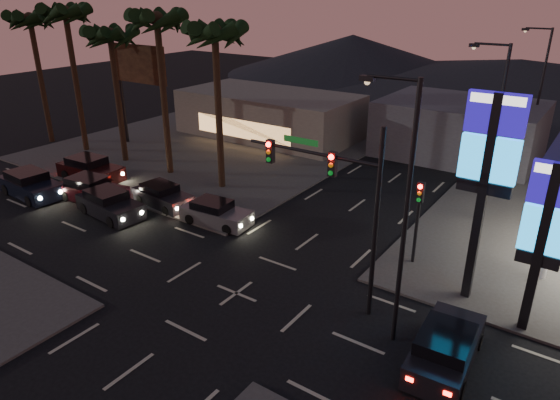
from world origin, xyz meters
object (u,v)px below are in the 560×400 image
Objects in this scene: car_lane_a_front at (109,204)px; suv_station at (446,348)px; car_lane_a_mid at (91,190)px; car_lane_b_front at (216,213)px; car_lane_b_rear at (90,169)px; traffic_signal_mast at (337,189)px; car_lane_a_rear at (30,185)px; car_lane_b_mid at (162,196)px; pylon_sign_tall at (489,159)px; pylon_sign_short at (546,224)px.

car_lane_a_front is 1.04× the size of suv_station.
car_lane_b_front is (8.83, 1.90, -0.08)m from car_lane_a_mid.
suv_station reaches higher than car_lane_b_front.
car_lane_b_rear is at bearing 144.88° from car_lane_a_mid.
car_lane_a_rear is (-22.11, -0.71, -4.47)m from traffic_signal_mast.
car_lane_b_front is 4.48m from car_lane_b_mid.
pylon_sign_tall is 1.12× the size of traffic_signal_mast.
car_lane_a_front is 0.94× the size of car_lane_b_rear.
traffic_signal_mast is at bearing -3.37° from car_lane_a_mid.
car_lane_b_mid is at bearing 178.48° from pylon_sign_short.
pylon_sign_tall is 21.10m from car_lane_a_front.
car_lane_b_rear is 27.20m from suv_station.
pylon_sign_short is 1.36× the size of car_lane_b_rear.
suv_station is at bearing -1.19° from car_lane_a_rear.
pylon_sign_tall is at bearing 36.52° from traffic_signal_mast.
car_lane_a_front reaches higher than car_lane_b_mid.
car_lane_a_rear reaches higher than car_lane_b_mid.
pylon_sign_tall is 2.07× the size of car_lane_b_front.
pylon_sign_tall reaches higher than pylon_sign_short.
suv_station is (14.63, -4.24, 0.06)m from car_lane_b_front.
suv_station is at bearing -12.82° from car_lane_b_mid.
suv_station is (0.56, -4.79, -5.69)m from pylon_sign_tall.
car_lane_a_rear reaches higher than suv_station.
suv_station is at bearing -4.25° from car_lane_a_front.
car_lane_b_front is at bearing 12.14° from car_lane_a_mid.
pylon_sign_tall is at bearing 96.70° from suv_station.
traffic_signal_mast is at bearing -12.54° from car_lane_b_mid.
pylon_sign_short is 5.81m from suv_station.
pylon_sign_short is 7.69m from traffic_signal_mast.
pylon_sign_short is at bearing 3.25° from car_lane_a_mid.
traffic_signal_mast reaches higher than car_lane_b_mid.
car_lane_a_mid is (-2.84, 0.81, 0.01)m from car_lane_a_front.
pylon_sign_tall is 26.83m from car_lane_b_rear.
pylon_sign_short is 1.45× the size of car_lane_a_front.
car_lane_a_rear is (-26.85, -4.22, -5.63)m from pylon_sign_tall.
car_lane_b_rear reaches higher than car_lane_b_mid.
car_lane_b_front is (12.79, 3.67, -0.12)m from car_lane_a_rear.
car_lane_a_front reaches higher than suv_station.
car_lane_a_front is at bearing 8.06° from car_lane_a_rear.
car_lane_a_mid is 1.13× the size of car_lane_b_front.
traffic_signal_mast is 22.21m from car_lane_b_rear.
car_lane_b_rear reaches higher than car_lane_a_mid.
car_lane_a_rear is at bearing -155.57° from car_lane_b_mid.
car_lane_a_mid is 23.57m from suv_station.
car_lane_a_rear reaches higher than car_lane_a_mid.
pylon_sign_tall reaches higher than car_lane_a_rear.
pylon_sign_tall is 1.29× the size of pylon_sign_short.
traffic_signal_mast reaches higher than car_lane_b_front.
car_lane_a_front is 1.10× the size of car_lane_b_mid.
traffic_signal_mast is 14.86m from car_lane_b_mid.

